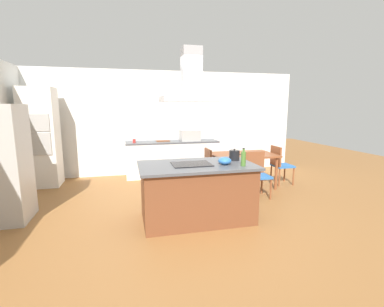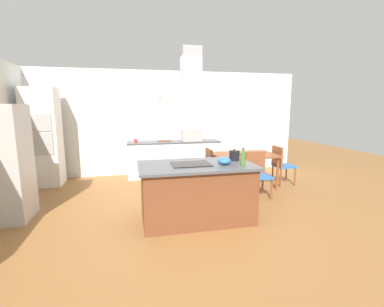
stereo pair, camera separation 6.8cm
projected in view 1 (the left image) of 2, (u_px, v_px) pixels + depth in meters
name	position (u px, v px, depth m)	size (l,w,h in m)	color
ground	(179.00, 191.00, 5.80)	(16.00, 16.00, 0.00)	#936033
wall_back	(166.00, 123.00, 7.25)	(7.20, 0.10, 2.70)	white
kitchen_island	(197.00, 192.00, 4.29)	(1.79, 1.04, 0.90)	brown
cooktop	(191.00, 164.00, 4.19)	(0.60, 0.44, 0.01)	black
tea_kettle	(234.00, 155.00, 4.51)	(0.22, 0.17, 0.19)	black
olive_oil_bottle	(243.00, 158.00, 4.06)	(0.07, 0.07, 0.27)	#47722D
mixing_bowl	(225.00, 161.00, 4.18)	(0.21, 0.21, 0.11)	#2D6BB7
back_counter	(173.00, 158.00, 7.07)	(2.37, 0.62, 0.90)	white
countertop_microwave	(190.00, 135.00, 7.08)	(0.50, 0.38, 0.28)	#B2AFAA
coffee_mug_red	(134.00, 141.00, 6.72)	(0.08, 0.08, 0.09)	red
cutting_board	(163.00, 141.00, 6.98)	(0.34, 0.24, 0.02)	brown
wall_oven_stack	(41.00, 138.00, 6.04)	(0.70, 0.66, 2.20)	white
dining_table	(243.00, 158.00, 6.01)	(1.40, 0.90, 0.75)	brown
chair_at_right_end	(279.00, 163.00, 6.25)	(0.42, 0.42, 0.89)	#2D6BB7
chair_facing_island	(257.00, 171.00, 5.40)	(0.42, 0.42, 0.89)	#2D6BB7
chair_at_left_end	(203.00, 167.00, 5.83)	(0.42, 0.42, 0.89)	#2D6BB7
range_hood	(191.00, 85.00, 3.99)	(0.90, 0.55, 0.78)	#ADADB2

